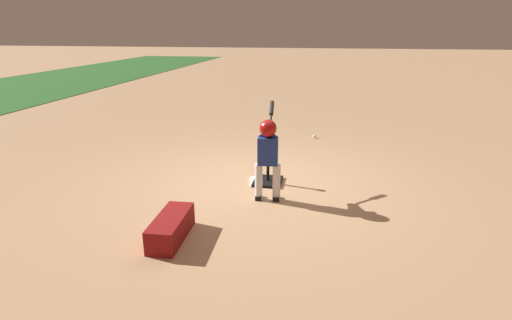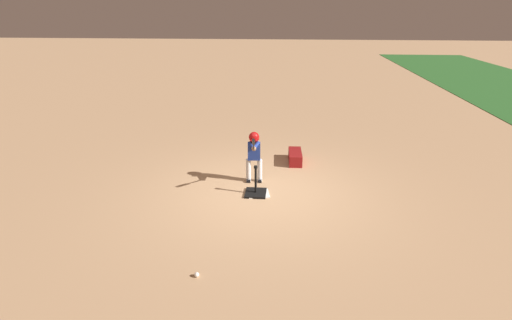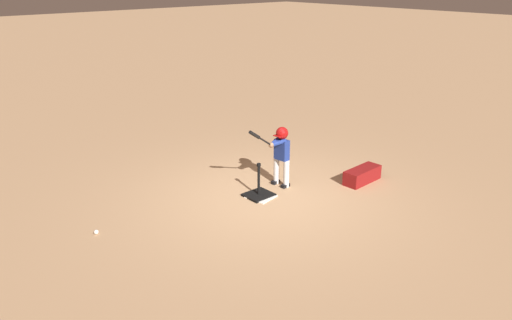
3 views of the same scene
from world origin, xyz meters
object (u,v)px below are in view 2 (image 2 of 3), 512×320
(batting_tee, at_px, (256,191))
(baseball, at_px, (197,275))
(batter_child, at_px, (254,151))
(equipment_bag, at_px, (295,157))

(batting_tee, relative_size, baseball, 8.63)
(batting_tee, relative_size, batter_child, 0.50)
(batting_tee, relative_size, equipment_bag, 0.76)
(batter_child, distance_m, baseball, 3.60)
(batter_child, relative_size, baseball, 17.38)
(batting_tee, height_order, equipment_bag, batting_tee)
(batter_child, height_order, baseball, batter_child)
(batting_tee, bearing_deg, batter_child, -171.85)
(batting_tee, height_order, batter_child, batter_child)
(baseball, distance_m, equipment_bag, 5.04)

